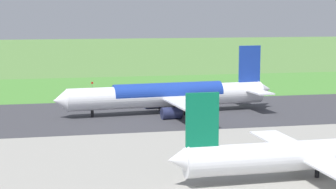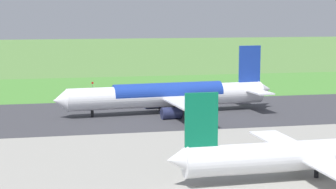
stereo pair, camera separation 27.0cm
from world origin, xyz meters
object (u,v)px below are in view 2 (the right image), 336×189
(airliner_main, at_px, (170,95))
(airliner_parked_mid, at_px, (315,154))
(no_stopping_sign, at_px, (93,86))
(traffic_cone_orange, at_px, (82,93))

(airliner_main, xyz_separation_m, airliner_parked_mid, (-9.27, 57.17, -0.78))
(airliner_parked_mid, bearing_deg, no_stopping_sign, -76.29)
(airliner_main, bearing_deg, airliner_parked_mid, 99.21)
(no_stopping_sign, height_order, traffic_cone_orange, no_stopping_sign)
(airliner_parked_mid, xyz_separation_m, traffic_cone_orange, (27.92, -94.38, -3.30))
(traffic_cone_orange, bearing_deg, no_stopping_sign, -125.58)
(airliner_parked_mid, relative_size, traffic_cone_orange, 81.46)
(airliner_main, height_order, traffic_cone_orange, airliner_main)
(no_stopping_sign, bearing_deg, airliner_parked_mid, 103.71)
(airliner_main, relative_size, traffic_cone_orange, 98.46)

